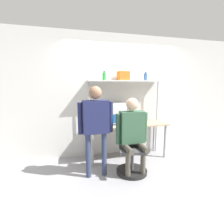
% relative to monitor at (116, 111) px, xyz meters
% --- Properties ---
extents(ground_plane, '(12.00, 12.00, 0.00)m').
position_rel_monitor_xyz_m(ground_plane, '(0.19, -0.49, -1.03)').
color(ground_plane, gray).
extents(wall_back, '(8.00, 0.06, 2.70)m').
position_rel_monitor_xyz_m(wall_back, '(0.19, 0.17, 0.32)').
color(wall_back, silver).
rests_on(wall_back, ground_plane).
extents(desk, '(1.73, 0.61, 0.77)m').
position_rel_monitor_xyz_m(desk, '(0.19, -0.17, -0.35)').
color(desk, tan).
rests_on(desk, ground_plane).
extents(shelf_unit, '(1.65, 0.31, 1.69)m').
position_rel_monitor_xyz_m(shelf_unit, '(0.19, -0.02, 0.44)').
color(shelf_unit, silver).
rests_on(shelf_unit, ground_plane).
extents(monitor, '(0.53, 0.17, 0.45)m').
position_rel_monitor_xyz_m(monitor, '(0.00, 0.00, 0.00)').
color(monitor, '#333338').
rests_on(monitor, desk).
extents(laptop, '(0.30, 0.22, 0.22)m').
position_rel_monitor_xyz_m(laptop, '(-0.02, -0.20, -0.20)').
color(laptop, '#BCBCC1').
rests_on(laptop, desk).
extents(cell_phone, '(0.07, 0.15, 0.01)m').
position_rel_monitor_xyz_m(cell_phone, '(0.24, -0.25, -0.26)').
color(cell_phone, '#264C8C').
rests_on(cell_phone, desk).
extents(office_chair, '(0.57, 0.57, 0.93)m').
position_rel_monitor_xyz_m(office_chair, '(0.04, -0.83, -0.74)').
color(office_chair, black).
rests_on(office_chair, ground_plane).
extents(person_seated, '(0.59, 0.47, 1.38)m').
position_rel_monitor_xyz_m(person_seated, '(0.03, -0.87, -0.21)').
color(person_seated, '#4C473D').
rests_on(person_seated, ground_plane).
extents(person_standing, '(0.60, 0.21, 1.58)m').
position_rel_monitor_xyz_m(person_standing, '(-0.61, -0.79, -0.02)').
color(person_standing, '#2D3856').
rests_on(person_standing, ground_plane).
extents(bottle_green, '(0.08, 0.08, 0.19)m').
position_rel_monitor_xyz_m(bottle_green, '(-0.28, -0.02, 0.75)').
color(bottle_green, '#2D8C3F').
rests_on(bottle_green, shelf_unit).
extents(bottle_blue, '(0.09, 0.09, 0.19)m').
position_rel_monitor_xyz_m(bottle_blue, '(0.67, -0.02, 0.75)').
color(bottle_blue, '#335999').
rests_on(bottle_blue, shelf_unit).
extents(storage_box, '(0.22, 0.22, 0.19)m').
position_rel_monitor_xyz_m(storage_box, '(0.15, -0.02, 0.76)').
color(storage_box, '#D1661E').
rests_on(storage_box, shelf_unit).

